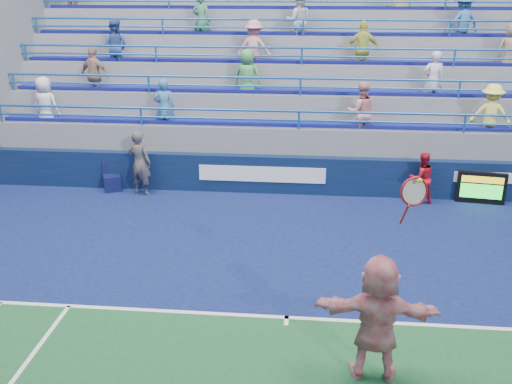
# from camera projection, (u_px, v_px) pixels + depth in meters

# --- Properties ---
(ground) EXTENTS (120.00, 120.00, 0.00)m
(ground) POSITION_uv_depth(u_px,v_px,m) (287.00, 318.00, 10.36)
(ground) COLOR #333538
(sponsor_wall) EXTENTS (18.00, 0.32, 1.10)m
(sponsor_wall) POSITION_uv_depth(u_px,v_px,m) (297.00, 175.00, 16.23)
(sponsor_wall) COLOR #0A1937
(sponsor_wall) RESTS_ON ground
(bleacher_stand) EXTENTS (18.00, 5.60, 6.13)m
(bleacher_stand) POSITION_uv_depth(u_px,v_px,m) (301.00, 112.00, 19.39)
(bleacher_stand) COLOR slate
(bleacher_stand) RESTS_ON ground
(serve_speed_board) EXTENTS (1.29, 0.31, 0.89)m
(serve_speed_board) POSITION_uv_depth(u_px,v_px,m) (481.00, 188.00, 15.53)
(serve_speed_board) COLOR black
(serve_speed_board) RESTS_ON ground
(judge_chair) EXTENTS (0.61, 0.63, 0.83)m
(judge_chair) POSITION_uv_depth(u_px,v_px,m) (112.00, 182.00, 16.55)
(judge_chair) COLOR #0C113D
(judge_chair) RESTS_ON ground
(tennis_player) EXTENTS (1.92, 0.69, 3.28)m
(tennis_player) POSITION_uv_depth(u_px,v_px,m) (377.00, 318.00, 8.54)
(tennis_player) COLOR silver
(tennis_player) RESTS_ON ground
(line_judge) EXTENTS (0.77, 0.60, 1.87)m
(line_judge) POSITION_uv_depth(u_px,v_px,m) (140.00, 163.00, 16.05)
(line_judge) COLOR #141A37
(line_judge) RESTS_ON ground
(ball_girl) EXTENTS (0.81, 0.69, 1.44)m
(ball_girl) POSITION_uv_depth(u_px,v_px,m) (421.00, 178.00, 15.47)
(ball_girl) COLOR #B11422
(ball_girl) RESTS_ON ground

